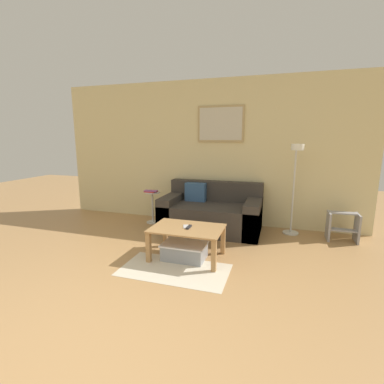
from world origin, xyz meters
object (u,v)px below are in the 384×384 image
(storage_bin, at_px, (184,251))
(side_table, at_px, (153,205))
(step_stool, at_px, (343,226))
(remote_control, at_px, (189,227))
(cell_phone, at_px, (186,226))
(couch, at_px, (211,213))
(floor_lamp, at_px, (295,177))
(coffee_table, at_px, (187,233))
(book_stack, at_px, (151,191))

(storage_bin, bearing_deg, side_table, 129.36)
(storage_bin, relative_size, step_stool, 1.30)
(remote_control, height_order, step_stool, same)
(remote_control, distance_m, cell_phone, 0.06)
(couch, xyz_separation_m, side_table, (-1.12, 0.06, 0.05))
(step_stool, bearing_deg, floor_lamp, -174.55)
(remote_control, xyz_separation_m, cell_phone, (-0.05, 0.03, -0.01))
(floor_lamp, distance_m, side_table, 2.50)
(couch, distance_m, side_table, 1.13)
(couch, bearing_deg, coffee_table, -91.30)
(side_table, bearing_deg, book_stack, -111.33)
(step_stool, bearing_deg, coffee_table, -147.51)
(side_table, height_order, step_stool, side_table)
(book_stack, bearing_deg, remote_control, -47.52)
(floor_lamp, relative_size, remote_control, 9.73)
(couch, bearing_deg, remote_control, -90.10)
(couch, xyz_separation_m, book_stack, (-1.14, 0.03, 0.31))
(coffee_table, relative_size, remote_control, 6.11)
(coffee_table, distance_m, floor_lamp, 1.92)
(coffee_table, bearing_deg, side_table, 130.86)
(storage_bin, height_order, side_table, side_table)
(floor_lamp, distance_m, cell_phone, 1.89)
(storage_bin, height_order, step_stool, step_stool)
(couch, distance_m, floor_lamp, 1.46)
(couch, height_order, cell_phone, couch)
(book_stack, bearing_deg, floor_lamp, 0.07)
(cell_phone, relative_size, step_stool, 0.32)
(storage_bin, distance_m, side_table, 1.71)
(coffee_table, xyz_separation_m, book_stack, (-1.11, 1.24, 0.26))
(couch, height_order, storage_bin, couch)
(floor_lamp, xyz_separation_m, remote_control, (-1.30, -1.24, -0.53))
(step_stool, bearing_deg, cell_phone, -148.34)
(coffee_table, xyz_separation_m, step_stool, (2.06, 1.31, -0.11))
(coffee_table, relative_size, side_table, 1.58)
(book_stack, relative_size, step_stool, 0.57)
(storage_bin, bearing_deg, floor_lamp, 43.60)
(cell_phone, bearing_deg, storage_bin, -107.13)
(storage_bin, bearing_deg, step_stool, 33.04)
(coffee_table, height_order, floor_lamp, floor_lamp)
(step_stool, bearing_deg, storage_bin, -146.96)
(couch, distance_m, step_stool, 2.03)
(coffee_table, xyz_separation_m, remote_control, (0.03, -0.00, 0.08))
(cell_phone, height_order, step_stool, step_stool)
(couch, xyz_separation_m, storage_bin, (-0.05, -1.25, -0.18))
(storage_bin, bearing_deg, cell_phone, 92.52)
(remote_control, bearing_deg, floor_lamp, 43.15)
(book_stack, bearing_deg, cell_phone, -48.20)
(storage_bin, distance_m, cell_phone, 0.32)
(cell_phone, bearing_deg, step_stool, 12.01)
(floor_lamp, height_order, side_table, floor_lamp)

